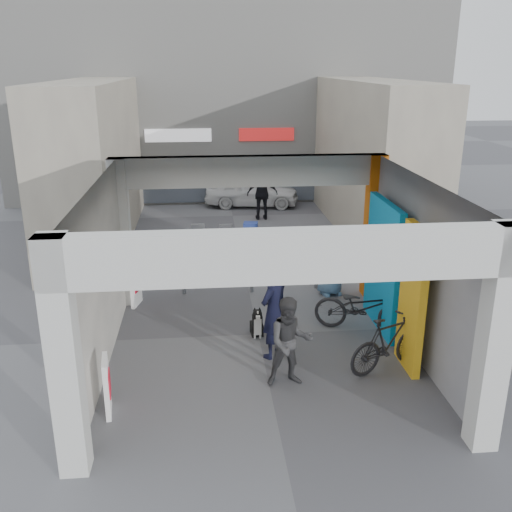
{
  "coord_description": "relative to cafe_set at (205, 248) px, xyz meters",
  "views": [
    {
      "loc": [
        -1.08,
        -10.96,
        5.52
      ],
      "look_at": [
        0.05,
        1.0,
        1.43
      ],
      "focal_mm": 40.0,
      "sensor_mm": 36.0,
      "label": 1
    }
  ],
  "objects": [
    {
      "name": "man_crates",
      "position": [
        2.15,
        4.35,
        0.63
      ],
      "size": [
        1.13,
        0.48,
        1.93
      ],
      "primitive_type": "imported",
      "rotation": [
        0.0,
        0.0,
        3.15
      ],
      "color": "black",
      "rests_on": "ground"
    },
    {
      "name": "man_with_dog",
      "position": [
        1.3,
        -6.02,
        0.63
      ],
      "size": [
        0.82,
        0.82,
        1.93
      ],
      "primitive_type": "imported",
      "rotation": [
        0.0,
        0.0,
        3.92
      ],
      "color": "black",
      "rests_on": "ground"
    },
    {
      "name": "bollard_left",
      "position": [
        -0.56,
        -2.65,
        0.1
      ],
      "size": [
        0.09,
        0.09,
        0.86
      ],
      "primitive_type": "cylinder",
      "color": "gray",
      "rests_on": "ground"
    },
    {
      "name": "plaza_bldg_right",
      "position": [
        5.58,
        2.43,
        2.17
      ],
      "size": [
        2.0,
        9.0,
        5.0
      ],
      "primitive_type": "cube",
      "color": "#B0A892",
      "rests_on": "ground"
    },
    {
      "name": "white_van",
      "position": [
        1.94,
        6.43,
        0.31
      ],
      "size": [
        3.88,
        1.95,
        1.27
      ],
      "primitive_type": "imported",
      "rotation": [
        0.0,
        0.0,
        1.45
      ],
      "color": "white",
      "rests_on": "ground"
    },
    {
      "name": "bollard_right",
      "position": [
        2.82,
        -2.56,
        0.15
      ],
      "size": [
        0.09,
        0.09,
        0.96
      ],
      "primitive_type": "cylinder",
      "color": "gray",
      "rests_on": "ground"
    },
    {
      "name": "crate_stack",
      "position": [
        1.51,
        1.89,
        -0.05
      ],
      "size": [
        0.51,
        0.43,
        0.56
      ],
      "rotation": [
        0.0,
        0.0,
        -0.18
      ],
      "color": "#1B5F21",
      "rests_on": "ground"
    },
    {
      "name": "ground",
      "position": [
        1.08,
        -5.07,
        -0.33
      ],
      "size": [
        90.0,
        90.0,
        0.0
      ],
      "primitive_type": "plane",
      "color": "#5D5D62",
      "rests_on": "ground"
    },
    {
      "name": "bollard_center",
      "position": [
        1.15,
        -2.68,
        0.12
      ],
      "size": [
        0.09,
        0.09,
        0.9
      ],
      "primitive_type": "cylinder",
      "color": "gray",
      "rests_on": "ground"
    },
    {
      "name": "produce_stand",
      "position": [
        -1.36,
        0.18,
        -0.04
      ],
      "size": [
        1.1,
        0.6,
        0.72
      ],
      "rotation": [
        0.0,
        0.0,
        0.12
      ],
      "color": "black",
      "rests_on": "ground"
    },
    {
      "name": "bicycle_front",
      "position": [
        3.33,
        -5.08,
        0.21
      ],
      "size": [
        2.19,
        1.4,
        1.09
      ],
      "primitive_type": "imported",
      "rotation": [
        0.0,
        0.0,
        1.21
      ],
      "color": "black",
      "rests_on": "ground"
    },
    {
      "name": "arcade_canopy",
      "position": [
        1.62,
        -5.89,
        1.97
      ],
      "size": [
        6.4,
        6.45,
        6.4
      ],
      "color": "silver",
      "rests_on": "ground"
    },
    {
      "name": "plaza_bldg_left",
      "position": [
        -3.42,
        2.43,
        2.17
      ],
      "size": [
        2.0,
        9.0,
        5.0
      ],
      "primitive_type": "cube",
      "color": "#B0A892",
      "rests_on": "ground"
    },
    {
      "name": "man_back_turned",
      "position": [
        1.45,
        -7.08,
        0.5
      ],
      "size": [
        0.84,
        0.67,
        1.67
      ],
      "primitive_type": "imported",
      "rotation": [
        0.0,
        0.0,
        0.05
      ],
      "color": "#3A3A3C",
      "rests_on": "ground"
    },
    {
      "name": "man_elderly",
      "position": [
        3.11,
        -2.99,
        0.56
      ],
      "size": [
        0.98,
        0.76,
        1.78
      ],
      "primitive_type": "imported",
      "rotation": [
        0.0,
        0.0,
        0.25
      ],
      "color": "#5279A0",
      "rests_on": "ground"
    },
    {
      "name": "cafe_set",
      "position": [
        0.0,
        0.0,
        0.0
      ],
      "size": [
        1.54,
        1.25,
        0.93
      ],
      "rotation": [
        0.0,
        0.0,
        0.02
      ],
      "color": "#B5B5BB",
      "rests_on": "ground"
    },
    {
      "name": "border_collie",
      "position": [
        1.05,
        -5.13,
        -0.06
      ],
      "size": [
        0.25,
        0.49,
        0.68
      ],
      "rotation": [
        0.0,
        0.0,
        0.07
      ],
      "color": "black",
      "rests_on": "ground"
    },
    {
      "name": "advert_board_near",
      "position": [
        -1.66,
        -7.7,
        0.18
      ],
      "size": [
        0.16,
        0.56,
        1.0
      ],
      "rotation": [
        0.0,
        0.0,
        0.13
      ],
      "color": "silver",
      "rests_on": "ground"
    },
    {
      "name": "bicycle_rear",
      "position": [
        3.38,
        -6.73,
        0.21
      ],
      "size": [
        1.86,
        1.23,
        1.09
      ],
      "primitive_type": "imported",
      "rotation": [
        0.0,
        0.0,
        2.0
      ],
      "color": "black",
      "rests_on": "ground"
    },
    {
      "name": "far_building",
      "position": [
        1.08,
        8.92,
        3.66
      ],
      "size": [
        18.0,
        4.08,
        8.0
      ],
      "color": "silver",
      "rests_on": "ground"
    },
    {
      "name": "advert_board_far",
      "position": [
        -1.66,
        -3.22,
        0.18
      ],
      "size": [
        0.22,
        0.55,
        1.0
      ],
      "rotation": [
        0.0,
        0.0,
        -0.25
      ],
      "color": "silver",
      "rests_on": "ground"
    }
  ]
}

